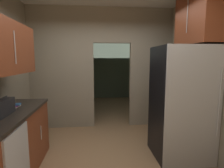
{
  "coord_description": "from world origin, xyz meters",
  "views": [
    {
      "loc": [
        -0.16,
        -2.46,
        1.62
      ],
      "look_at": [
        0.15,
        0.84,
        1.17
      ],
      "focal_mm": 28.31,
      "sensor_mm": 36.0,
      "label": 1
    }
  ],
  "objects_px": {
    "refrigerator": "(181,103)",
    "boombox": "(2,108)",
    "book_stack": "(15,106)",
    "dishwasher": "(19,168)"
  },
  "relations": [
    {
      "from": "book_stack",
      "to": "refrigerator",
      "type": "bearing_deg",
      "value": 2.17
    },
    {
      "from": "boombox",
      "to": "book_stack",
      "type": "relative_size",
      "value": 2.47
    },
    {
      "from": "book_stack",
      "to": "boombox",
      "type": "bearing_deg",
      "value": -88.25
    },
    {
      "from": "boombox",
      "to": "book_stack",
      "type": "distance_m",
      "value": 0.4
    },
    {
      "from": "refrigerator",
      "to": "boombox",
      "type": "bearing_deg",
      "value": -169.23
    },
    {
      "from": "refrigerator",
      "to": "boombox",
      "type": "height_order",
      "value": "refrigerator"
    },
    {
      "from": "refrigerator",
      "to": "book_stack",
      "type": "xyz_separation_m",
      "value": [
        -2.57,
        -0.1,
        0.04
      ]
    },
    {
      "from": "boombox",
      "to": "book_stack",
      "type": "height_order",
      "value": "boombox"
    },
    {
      "from": "dishwasher",
      "to": "boombox",
      "type": "relative_size",
      "value": 2.19
    },
    {
      "from": "boombox",
      "to": "book_stack",
      "type": "xyz_separation_m",
      "value": [
        -0.01,
        0.39,
        -0.07
      ]
    }
  ]
}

